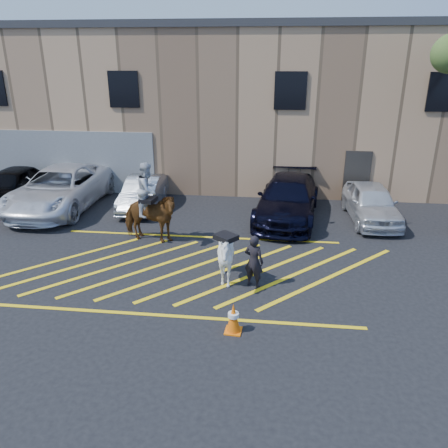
# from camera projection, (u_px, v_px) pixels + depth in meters

# --- Properties ---
(ground) EXTENTS (90.00, 90.00, 0.00)m
(ground) POSITION_uv_depth(u_px,v_px,m) (189.00, 265.00, 13.25)
(ground) COLOR black
(ground) RESTS_ON ground
(car_black_suv) EXTENTS (1.78, 4.43, 1.51)m
(car_black_suv) POSITION_uv_depth(u_px,v_px,m) (11.00, 186.00, 18.58)
(car_black_suv) COLOR black
(car_black_suv) RESTS_ON ground
(car_white_pickup) EXTENTS (2.85, 6.07, 1.68)m
(car_white_pickup) POSITION_uv_depth(u_px,v_px,m) (60.00, 189.00, 17.90)
(car_white_pickup) COLOR silver
(car_white_pickup) RESTS_ON ground
(car_silver_sedan) EXTENTS (1.46, 3.89, 1.27)m
(car_silver_sedan) POSITION_uv_depth(u_px,v_px,m) (143.00, 193.00, 18.06)
(car_silver_sedan) COLOR gray
(car_silver_sedan) RESTS_ON ground
(car_blue_suv) EXTENTS (2.86, 5.61, 1.56)m
(car_blue_suv) POSITION_uv_depth(u_px,v_px,m) (288.00, 199.00, 16.82)
(car_blue_suv) COLOR black
(car_blue_suv) RESTS_ON ground
(car_white_suv) EXTENTS (1.86, 4.20, 1.40)m
(car_white_suv) POSITION_uv_depth(u_px,v_px,m) (371.00, 203.00, 16.61)
(car_white_suv) COLOR silver
(car_white_suv) RESTS_ON ground
(handler) EXTENTS (0.64, 0.53, 1.50)m
(handler) POSITION_uv_depth(u_px,v_px,m) (254.00, 261.00, 11.77)
(handler) COLOR black
(handler) RESTS_ON ground
(warehouse) EXTENTS (32.42, 10.20, 7.30)m
(warehouse) POSITION_uv_depth(u_px,v_px,m) (229.00, 102.00, 23.05)
(warehouse) COLOR tan
(warehouse) RESTS_ON ground
(hatching_zone) EXTENTS (12.60, 5.12, 0.01)m
(hatching_zone) POSITION_uv_depth(u_px,v_px,m) (187.00, 269.00, 12.97)
(hatching_zone) COLOR yellow
(hatching_zone) RESTS_ON ground
(mounted_bay) EXTENTS (2.21, 1.30, 2.74)m
(mounted_bay) POSITION_uv_depth(u_px,v_px,m) (149.00, 211.00, 14.54)
(mounted_bay) COLOR brown
(mounted_bay) RESTS_ON ground
(saddled_white) EXTENTS (1.85, 1.88, 1.55)m
(saddled_white) POSITION_uv_depth(u_px,v_px,m) (226.00, 257.00, 11.94)
(saddled_white) COLOR white
(saddled_white) RESTS_ON ground
(traffic_cone) EXTENTS (0.41, 0.41, 0.73)m
(traffic_cone) POSITION_uv_depth(u_px,v_px,m) (233.00, 318.00, 9.92)
(traffic_cone) COLOR orange
(traffic_cone) RESTS_ON ground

